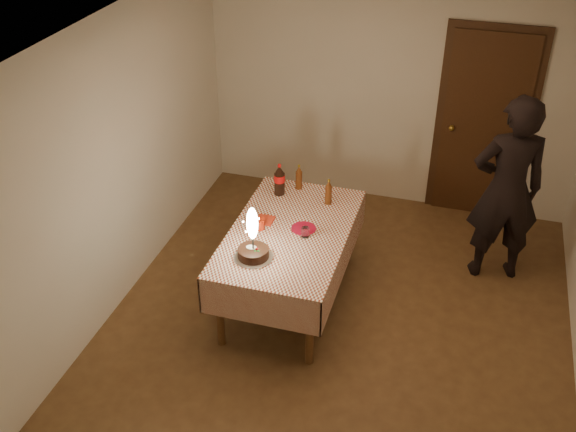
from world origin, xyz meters
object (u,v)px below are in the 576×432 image
Objects in this scene: birthday_cake at (253,245)px; red_plate at (304,228)px; cola_bottle at (279,180)px; amber_bottle_right at (328,192)px; dining_table at (290,240)px; red_cup at (260,224)px; amber_bottle_left at (299,178)px; clear_cup at (305,232)px; photographer at (506,190)px.

red_plate is at bearing 61.53° from birthday_cake.
cola_bottle is 1.25× the size of amber_bottle_right.
cola_bottle is at bearing 115.17° from dining_table.
cola_bottle is at bearing 175.63° from amber_bottle_right.
red_cup is 0.39× the size of amber_bottle_left.
cola_bottle is 0.49m from amber_bottle_right.
red_plate is at bearing 31.33° from dining_table.
clear_cup is at bearing -68.14° from red_plate.
cola_bottle reaches higher than amber_bottle_left.
amber_bottle_left is at bearing 46.09° from cola_bottle.
red_plate is at bearing -70.67° from amber_bottle_left.
red_plate is 0.13m from clear_cup.
birthday_cake is at bearing -128.83° from clear_cup.
amber_bottle_left is at bearing 99.68° from dining_table.
birthday_cake is 2.17× the size of red_plate.
red_cup is 0.79m from amber_bottle_left.
clear_cup is at bearing -0.72° from red_cup.
birthday_cake reaches higher than amber_bottle_right.
amber_bottle_right reaches higher than red_cup.
cola_bottle is at bearing -169.37° from photographer.
red_plate is at bearing -102.36° from amber_bottle_right.
red_cup reaches higher than dining_table.
photographer is (2.04, 1.01, 0.12)m from red_cup.
cola_bottle is (-0.27, 0.58, 0.26)m from dining_table.
cola_bottle reaches higher than red_plate.
birthday_cake is 4.78× the size of red_cup.
dining_table is at bearing -64.83° from cola_bottle.
dining_table is 17.20× the size of red_cup.
amber_bottle_left and amber_bottle_right have the same top height.
amber_bottle_right is at bearing 68.76° from birthday_cake.
dining_table is 2.05m from photographer.
birthday_cake is at bearing -92.45° from amber_bottle_left.
photographer reaches higher than amber_bottle_left.
amber_bottle_left is 1.92m from photographer.
clear_cup is at bearing -55.78° from cola_bottle.
amber_bottle_right is at bearing 84.35° from clear_cup.
cola_bottle is 0.22m from amber_bottle_left.
clear_cup is 0.35× the size of amber_bottle_left.
birthday_cake is 1.87× the size of amber_bottle_left.
amber_bottle_left is at bearing 150.66° from amber_bottle_right.
dining_table is 0.92× the size of photographer.
birthday_cake is 1.87× the size of amber_bottle_right.
birthday_cake is 1.08m from amber_bottle_right.
dining_table is 6.75× the size of amber_bottle_left.
clear_cup is 0.05× the size of photographer.
cola_bottle reaches higher than clear_cup.
photographer reaches higher than clear_cup.
amber_bottle_right is (0.10, 0.48, 0.11)m from red_plate.
amber_bottle_right is (0.21, 0.54, 0.22)m from dining_table.
clear_cup is (0.05, -0.11, 0.04)m from red_plate.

